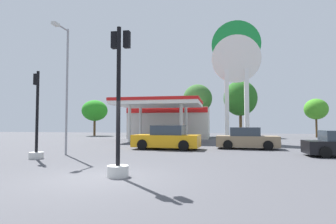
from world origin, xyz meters
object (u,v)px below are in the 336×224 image
(tree_2, at_px, (198,99))
(car_2, at_px, (167,138))
(tree_0, at_px, (95,111))
(corner_streetlamp, at_px, (65,78))
(traffic_signal_0, at_px, (119,124))
(traffic_signal_1, at_px, (37,133))
(station_pole_sign, at_px, (236,64))
(tree_4, at_px, (316,109))
(car_0, at_px, (247,139))
(tree_3, at_px, (240,98))
(tree_1, at_px, (138,110))

(tree_2, bearing_deg, car_2, -91.51)
(tree_0, bearing_deg, corner_streetlamp, -67.16)
(traffic_signal_0, bearing_deg, tree_0, 117.67)
(traffic_signal_0, bearing_deg, corner_streetlamp, 135.44)
(traffic_signal_0, bearing_deg, traffic_signal_1, 148.31)
(station_pole_sign, distance_m, car_2, 11.73)
(corner_streetlamp, bearing_deg, tree_4, 49.27)
(car_2, bearing_deg, station_pole_sign, 56.59)
(car_0, relative_size, tree_3, 0.56)
(tree_0, bearing_deg, tree_4, -0.16)
(tree_4, relative_size, corner_streetlamp, 0.71)
(car_0, relative_size, tree_1, 0.76)
(corner_streetlamp, bearing_deg, tree_1, 98.28)
(tree_4, bearing_deg, traffic_signal_0, -118.11)
(station_pole_sign, relative_size, tree_3, 1.52)
(traffic_signal_1, relative_size, tree_4, 0.87)
(tree_3, bearing_deg, tree_2, 170.43)
(corner_streetlamp, bearing_deg, tree_3, 64.71)
(tree_2, xyz_separation_m, tree_4, (15.64, -0.69, -1.73))
(tree_4, bearing_deg, car_0, -120.04)
(traffic_signal_0, distance_m, tree_1, 32.30)
(traffic_signal_1, xyz_separation_m, tree_3, (11.96, 25.83, 4.03))
(car_2, bearing_deg, car_0, 14.04)
(traffic_signal_1, height_order, corner_streetlamp, corner_streetlamp)
(tree_1, bearing_deg, tree_4, -2.85)
(tree_2, bearing_deg, traffic_signal_1, -102.59)
(tree_3, height_order, tree_4, tree_3)
(station_pole_sign, relative_size, tree_4, 2.31)
(tree_0, xyz_separation_m, corner_streetlamp, (10.37, -24.62, 0.46))
(car_2, height_order, tree_4, tree_4)
(station_pole_sign, relative_size, tree_2, 1.57)
(tree_4, bearing_deg, tree_3, -178.15)
(traffic_signal_1, bearing_deg, corner_streetlamp, 72.27)
(car_0, distance_m, traffic_signal_0, 12.43)
(station_pole_sign, xyz_separation_m, tree_3, (1.23, 11.53, -2.20))
(car_0, height_order, tree_0, tree_0)
(tree_1, bearing_deg, tree_3, -5.83)
(car_2, height_order, tree_0, tree_0)
(traffic_signal_1, height_order, tree_0, tree_0)
(car_0, bearing_deg, corner_streetlamp, -149.82)
(traffic_signal_0, height_order, tree_2, tree_2)
(traffic_signal_0, height_order, tree_1, tree_1)
(station_pole_sign, xyz_separation_m, corner_streetlamp, (-10.21, -12.69, -3.20))
(tree_3, relative_size, tree_4, 1.52)
(car_0, bearing_deg, tree_2, 104.55)
(tree_0, bearing_deg, station_pole_sign, -30.10)
(traffic_signal_1, height_order, tree_2, tree_2)
(tree_0, bearing_deg, car_0, -41.70)
(car_0, height_order, car_2, car_2)
(tree_2, relative_size, tree_4, 1.48)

